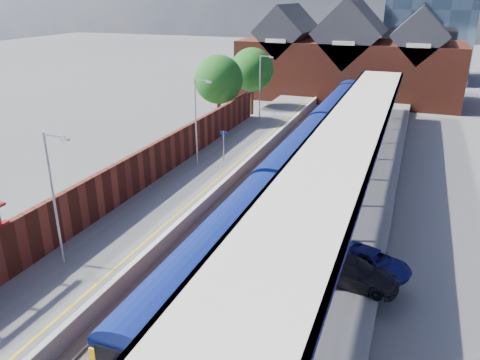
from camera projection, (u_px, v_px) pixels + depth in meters
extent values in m
plane|color=#5B5B5E|center=(299.00, 156.00, 43.28)|extent=(240.00, 240.00, 0.00)
cube|color=#473D33|center=(266.00, 196.00, 34.56)|extent=(6.00, 76.00, 0.06)
cube|color=slate|center=(238.00, 191.00, 35.26)|extent=(0.07, 76.00, 0.14)
cube|color=slate|center=(256.00, 194.00, 34.79)|extent=(0.07, 76.00, 0.14)
cube|color=slate|center=(276.00, 197.00, 34.28)|extent=(0.07, 76.00, 0.14)
cube|color=slate|center=(295.00, 200.00, 33.80)|extent=(0.07, 76.00, 0.14)
cube|color=#565659|center=(198.00, 181.00, 36.19)|extent=(5.00, 76.00, 1.00)
cube|color=#565659|center=(348.00, 202.00, 32.43)|extent=(6.00, 76.00, 1.00)
cube|color=silver|center=(226.00, 178.00, 35.23)|extent=(0.30, 76.00, 0.05)
cube|color=silver|center=(308.00, 190.00, 33.17)|extent=(0.30, 76.00, 0.05)
cube|color=yellow|center=(219.00, 178.00, 35.43)|extent=(0.14, 76.00, 0.01)
cube|color=navy|center=(219.00, 260.00, 22.72)|extent=(2.92, 16.02, 2.50)
cube|color=navy|center=(219.00, 238.00, 22.26)|extent=(2.92, 16.02, 0.60)
cube|color=navy|center=(301.00, 157.00, 37.16)|extent=(2.92, 16.02, 2.50)
cube|color=navy|center=(302.00, 142.00, 36.70)|extent=(2.92, 16.02, 0.60)
cube|color=navy|center=(337.00, 112.00, 51.60)|extent=(2.92, 16.02, 2.50)
cube|color=navy|center=(337.00, 100.00, 51.14)|extent=(2.92, 16.02, 0.60)
cube|color=navy|center=(357.00, 86.00, 66.05)|extent=(2.92, 16.02, 2.50)
cube|color=navy|center=(358.00, 77.00, 65.59)|extent=(2.92, 16.02, 0.60)
cube|color=black|center=(307.00, 125.00, 44.68)|extent=(0.04, 60.54, 0.70)
cube|color=orange|center=(307.00, 133.00, 44.98)|extent=(0.03, 55.27, 0.30)
cube|color=red|center=(306.00, 135.00, 45.07)|extent=(0.03, 55.27, 0.30)
cube|color=black|center=(361.00, 90.00, 71.51)|extent=(2.00, 2.40, 0.60)
cylinder|color=#0F0E56|center=(257.00, 314.00, 17.01)|extent=(0.24, 0.24, 4.20)
cylinder|color=#0F0E56|center=(292.00, 249.00, 21.36)|extent=(0.24, 0.24, 4.20)
cylinder|color=#0F0E56|center=(315.00, 206.00, 25.71)|extent=(0.24, 0.24, 4.20)
cylinder|color=#0F0E56|center=(331.00, 175.00, 30.06)|extent=(0.24, 0.24, 4.20)
cylinder|color=#0F0E56|center=(344.00, 153.00, 34.41)|extent=(0.24, 0.24, 4.20)
cylinder|color=#0F0E56|center=(353.00, 135.00, 38.76)|extent=(0.24, 0.24, 4.20)
cylinder|color=#0F0E56|center=(361.00, 121.00, 43.11)|extent=(0.24, 0.24, 4.20)
cylinder|color=#0F0E56|center=(367.00, 109.00, 47.46)|extent=(0.24, 0.24, 4.20)
cylinder|color=#0F0E56|center=(372.00, 100.00, 51.81)|extent=(0.24, 0.24, 4.20)
cube|color=beige|center=(351.00, 127.00, 32.54)|extent=(4.50, 52.00, 0.25)
cube|color=#0F0E56|center=(321.00, 126.00, 33.30)|extent=(0.20, 52.00, 0.55)
cube|color=#0F0E56|center=(383.00, 132.00, 31.90)|extent=(0.20, 52.00, 0.55)
cylinder|color=#A5A8AA|center=(54.00, 201.00, 22.86)|extent=(0.12, 0.12, 7.00)
cube|color=#A5A8AA|center=(54.00, 136.00, 21.41)|extent=(1.20, 0.08, 0.08)
cube|color=#A5A8AA|center=(65.00, 139.00, 21.25)|extent=(0.45, 0.18, 0.12)
cylinder|color=#A5A8AA|center=(196.00, 123.00, 36.78)|extent=(0.12, 0.12, 7.00)
cube|color=#A5A8AA|center=(202.00, 80.00, 35.33)|extent=(1.20, 0.08, 0.08)
cube|color=#A5A8AA|center=(209.00, 82.00, 35.17)|extent=(0.45, 0.18, 0.12)
cylinder|color=#A5A8AA|center=(260.00, 88.00, 50.70)|extent=(0.12, 0.12, 7.00)
cube|color=#A5A8AA|center=(266.00, 56.00, 49.25)|extent=(1.20, 0.08, 0.08)
cube|color=#A5A8AA|center=(271.00, 57.00, 49.09)|extent=(0.45, 0.18, 0.12)
cylinder|color=#A5A8AA|center=(224.00, 145.00, 38.86)|extent=(0.08, 0.08, 2.50)
cube|color=#0C194C|center=(223.00, 133.00, 38.47)|extent=(0.55, 0.06, 0.35)
cube|color=maroon|center=(123.00, 181.00, 31.12)|extent=(0.35, 50.00, 2.80)
cube|color=maroon|center=(348.00, 70.00, 66.16)|extent=(30.00, 12.00, 8.00)
cube|color=#232328|center=(288.00, 30.00, 67.19)|extent=(7.13, 12.00, 7.13)
cube|color=#232328|center=(351.00, 32.00, 64.25)|extent=(9.16, 12.00, 9.16)
cube|color=#232328|center=(420.00, 33.00, 61.30)|extent=(7.13, 12.00, 7.13)
cube|color=beige|center=(275.00, 41.00, 62.30)|extent=(2.80, 0.15, 0.50)
cube|color=beige|center=(343.00, 43.00, 59.35)|extent=(2.80, 0.15, 0.50)
cube|color=beige|center=(419.00, 46.00, 56.41)|extent=(2.80, 0.15, 0.50)
cylinder|color=#382314|center=(219.00, 112.00, 51.19)|extent=(0.44, 0.44, 4.00)
sphere|color=#154F18|center=(219.00, 79.00, 49.90)|extent=(5.20, 5.20, 5.20)
sphere|color=#154F18|center=(224.00, 87.00, 49.46)|extent=(3.20, 3.20, 3.20)
cylinder|color=#382314|center=(252.00, 98.00, 57.83)|extent=(0.44, 0.44, 4.00)
sphere|color=#154F18|center=(252.00, 70.00, 56.54)|extent=(5.20, 5.20, 5.20)
sphere|color=#154F18|center=(257.00, 76.00, 56.10)|extent=(3.20, 3.20, 3.20)
imported|color=black|center=(351.00, 271.00, 22.24)|extent=(4.71, 2.42, 1.31)
imported|color=navy|center=(374.00, 261.00, 23.35)|extent=(4.19, 3.19, 1.06)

